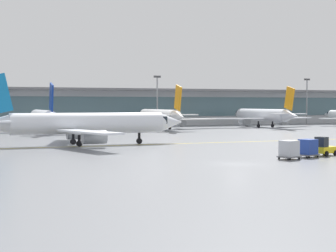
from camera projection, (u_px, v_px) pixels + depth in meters
ground_plane at (236, 164)px, 51.98m from camera, size 400.00×400.00×0.00m
taxiway_centreline_stripe at (92, 146)px, 74.13m from camera, size 110.00×0.76×0.01m
terminal_concourse at (61, 107)px, 136.98m from camera, size 207.72×11.00×9.60m
gate_airplane_2 at (43, 118)px, 111.61m from camera, size 27.17×29.14×9.67m
gate_airplane_3 at (160, 116)px, 123.60m from camera, size 27.16×29.15×9.67m
gate_airplane_4 at (263, 115)px, 134.02m from camera, size 27.17×29.11×9.67m
taxiing_regional_jet at (86, 124)px, 75.73m from camera, size 29.35×27.39×9.75m
baggage_tug at (324, 148)px, 60.44m from camera, size 2.91×2.26×2.10m
cargo_dolly_lead at (308, 148)px, 58.54m from camera, size 2.50×2.18×1.94m
cargo_dolly_trailing at (289, 149)px, 56.51m from camera, size 2.50×2.18×1.94m
apron_light_mast_2 at (157, 98)px, 136.65m from camera, size 1.80×0.36×12.70m
apron_light_mast_3 at (307, 99)px, 154.91m from camera, size 1.80×0.36×12.81m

